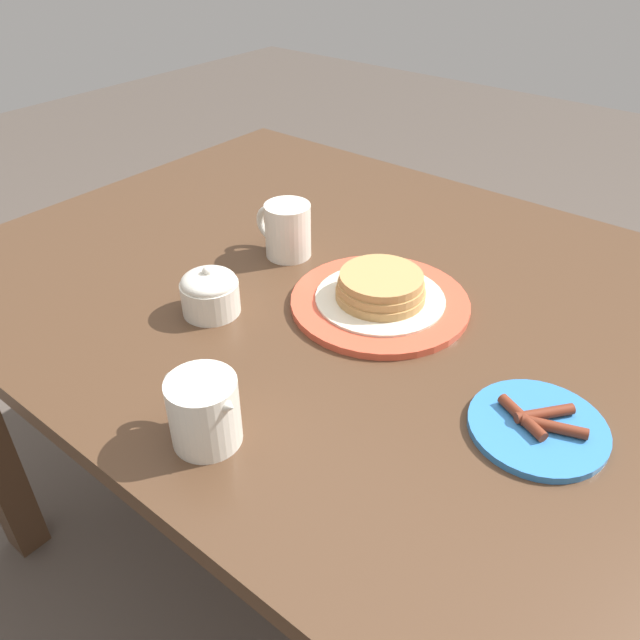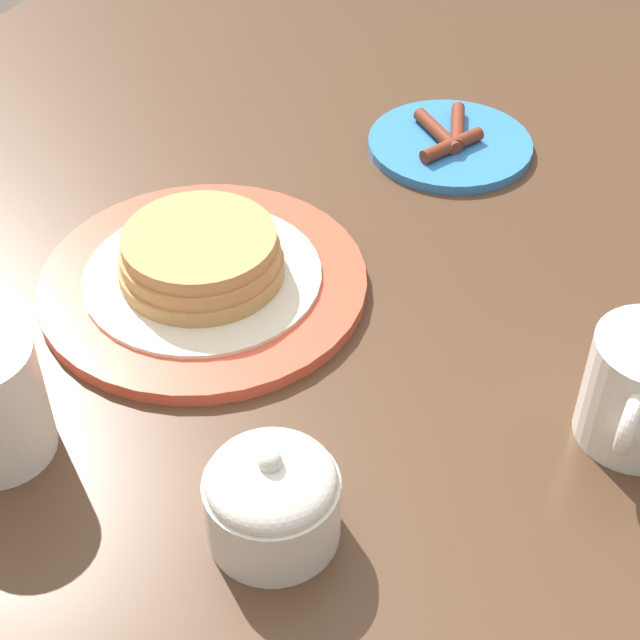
% 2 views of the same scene
% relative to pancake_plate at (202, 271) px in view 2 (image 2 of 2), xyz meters
% --- Properties ---
extents(dining_table, '(1.55, 1.00, 0.75)m').
position_rel_pancake_plate_xyz_m(dining_table, '(-0.03, -0.02, -0.12)').
color(dining_table, '#4C3321').
rests_on(dining_table, ground_plane).
extents(pancake_plate, '(0.28, 0.28, 0.06)m').
position_rel_pancake_plate_xyz_m(pancake_plate, '(0.00, 0.00, 0.00)').
color(pancake_plate, '#DB5138').
rests_on(pancake_plate, dining_table).
extents(side_plate_bacon, '(0.17, 0.17, 0.02)m').
position_rel_pancake_plate_xyz_m(side_plate_bacon, '(-0.30, 0.11, -0.01)').
color(side_plate_bacon, '#337AC6').
rests_on(side_plate_bacon, dining_table).
extents(sugar_bowl, '(0.09, 0.09, 0.08)m').
position_rel_pancake_plate_xyz_m(sugar_bowl, '(0.19, 0.18, 0.02)').
color(sugar_bowl, silver).
rests_on(sugar_bowl, dining_table).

